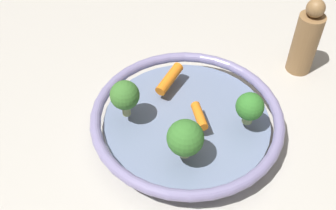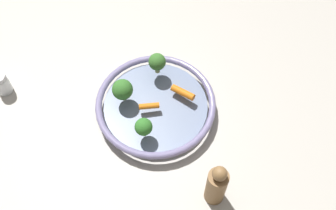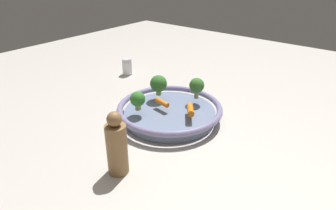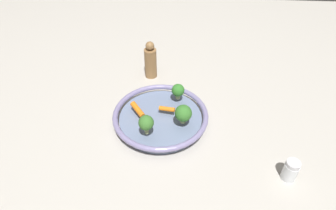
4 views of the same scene
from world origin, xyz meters
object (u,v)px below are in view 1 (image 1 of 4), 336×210
(baby_carrot_back, at_px, (199,116))
(pepper_mill, at_px, (306,40))
(serving_bowl, at_px, (187,121))
(broccoli_floret_edge, at_px, (250,107))
(baby_carrot_center, at_px, (168,79))
(broccoli_floret_large, at_px, (125,96))
(broccoli_floret_small, at_px, (185,138))

(baby_carrot_back, bearing_deg, pepper_mill, 17.95)
(serving_bowl, relative_size, broccoli_floret_edge, 5.64)
(baby_carrot_center, xyz_separation_m, baby_carrot_back, (0.01, -0.09, -0.00))
(pepper_mill, bearing_deg, broccoli_floret_large, -175.43)
(broccoli_floret_edge, bearing_deg, baby_carrot_back, 154.17)
(pepper_mill, bearing_deg, broccoli_floret_edge, -148.35)
(baby_carrot_center, bearing_deg, broccoli_floret_small, -103.10)
(baby_carrot_center, height_order, broccoli_floret_edge, broccoli_floret_edge)
(broccoli_floret_small, distance_m, broccoli_floret_large, 0.11)
(broccoli_floret_edge, xyz_separation_m, pepper_mill, (0.18, 0.11, -0.01))
(serving_bowl, xyz_separation_m, broccoli_floret_large, (-0.09, 0.03, 0.06))
(baby_carrot_center, xyz_separation_m, broccoli_floret_edge, (0.08, -0.12, 0.02))
(baby_carrot_center, xyz_separation_m, pepper_mill, (0.25, -0.01, 0.01))
(broccoli_floret_small, height_order, broccoli_floret_edge, broccoli_floret_small)
(baby_carrot_back, distance_m, broccoli_floret_small, 0.07)
(broccoli_floret_edge, distance_m, pepper_mill, 0.21)
(broccoli_floret_large, bearing_deg, baby_carrot_back, -27.76)
(serving_bowl, relative_size, broccoli_floret_small, 4.86)
(broccoli_floret_large, height_order, pepper_mill, pepper_mill)
(baby_carrot_center, distance_m, baby_carrot_back, 0.09)
(baby_carrot_back, relative_size, broccoli_floret_large, 0.79)
(baby_carrot_center, bearing_deg, broccoli_floret_large, -155.03)
(serving_bowl, relative_size, baby_carrot_center, 4.79)
(pepper_mill, bearing_deg, broccoli_floret_small, -155.80)
(baby_carrot_center, distance_m, broccoli_floret_edge, 0.14)
(broccoli_floret_small, relative_size, broccoli_floret_edge, 1.16)
(broccoli_floret_small, bearing_deg, broccoli_floret_large, 116.29)
(serving_bowl, relative_size, broccoli_floret_large, 4.78)
(broccoli_floret_small, distance_m, broccoli_floret_edge, 0.11)
(broccoli_floret_small, height_order, broccoli_floret_large, broccoli_floret_large)
(broccoli_floret_large, relative_size, broccoli_floret_edge, 1.18)
(baby_carrot_center, height_order, broccoli_floret_small, broccoli_floret_small)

